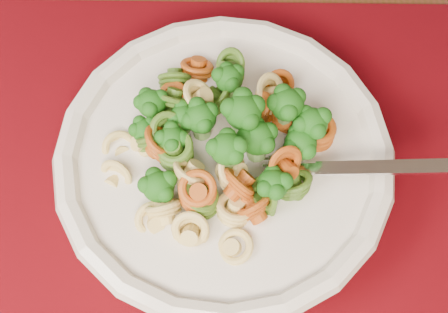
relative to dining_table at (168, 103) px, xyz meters
name	(u,v)px	position (x,y,z in m)	size (l,w,h in m)	color
dining_table	(168,103)	(0.00, 0.00, 0.00)	(1.54, 1.23, 0.70)	#4F2616
placemat	(220,168)	(0.01, -0.13, 0.10)	(0.46, 0.36, 0.00)	#58030A
pasta_bowl	(224,162)	(0.01, -0.14, 0.13)	(0.27, 0.27, 0.05)	white
pasta_broccoli_heap	(224,153)	(0.01, -0.14, 0.15)	(0.23, 0.23, 0.06)	#EDD675
fork	(284,169)	(0.05, -0.17, 0.14)	(0.19, 0.02, 0.01)	silver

